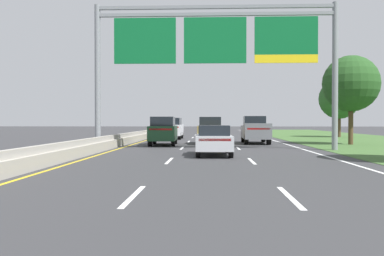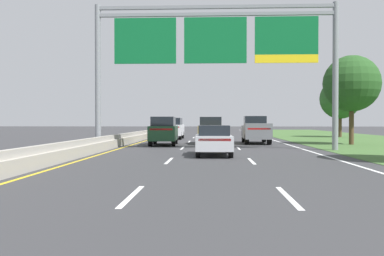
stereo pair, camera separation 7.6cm
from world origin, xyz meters
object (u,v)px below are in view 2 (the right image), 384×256
at_px(car_darkgreen_left_lane_suv, 164,130).
at_px(overhead_sign_gantry, 215,46).
at_px(car_gold_centre_lane_suv, 211,130).
at_px(car_white_left_lane_suv, 173,128).
at_px(pickup_truck_grey, 256,130).
at_px(roadside_tree_mid, 352,84).
at_px(car_silver_centre_lane_sedan, 214,140).
at_px(roadside_tree_far, 340,99).

bearing_deg(car_darkgreen_left_lane_suv, overhead_sign_gantry, -145.96).
xyz_separation_m(car_gold_centre_lane_suv, car_white_left_lane_suv, (-3.76, 8.74, 0.00)).
xyz_separation_m(overhead_sign_gantry, car_white_left_lane_suv, (-4.03, 15.96, -5.32)).
bearing_deg(pickup_truck_grey, car_white_left_lane_suv, 43.59).
height_order(car_darkgreen_left_lane_suv, roadside_tree_mid, roadside_tree_mid).
distance_m(car_silver_centre_lane_sedan, roadside_tree_mid, 15.26).
bearing_deg(car_white_left_lane_suv, car_gold_centre_lane_suv, -156.40).
height_order(pickup_truck_grey, roadside_tree_mid, roadside_tree_mid).
bearing_deg(car_white_left_lane_suv, car_darkgreen_left_lane_suv, -178.35).
bearing_deg(pickup_truck_grey, car_darkgreen_left_lane_suv, 111.81).
relative_size(pickup_truck_grey, car_white_left_lane_suv, 1.15).
relative_size(overhead_sign_gantry, roadside_tree_mid, 2.23).
distance_m(car_white_left_lane_suv, roadside_tree_far, 19.22).
relative_size(car_darkgreen_left_lane_suv, roadside_tree_far, 0.73).
bearing_deg(roadside_tree_mid, car_white_left_lane_suv, 146.16).
bearing_deg(pickup_truck_grey, roadside_tree_far, -37.71).
xyz_separation_m(overhead_sign_gantry, roadside_tree_mid, (10.36, 6.32, -1.80)).
xyz_separation_m(car_white_left_lane_suv, roadside_tree_far, (18.12, 5.56, 3.17)).
distance_m(overhead_sign_gantry, roadside_tree_mid, 12.27).
bearing_deg(pickup_truck_grey, car_gold_centre_lane_suv, 103.04).
distance_m(roadside_tree_mid, roadside_tree_far, 15.66).
bearing_deg(roadside_tree_mid, car_silver_centre_lane_sedan, -135.14).
bearing_deg(car_white_left_lane_suv, pickup_truck_grey, -136.86).
bearing_deg(car_darkgreen_left_lane_suv, roadside_tree_far, -49.39).
xyz_separation_m(overhead_sign_gantry, car_darkgreen_left_lane_suv, (-3.79, 5.27, -5.32)).
bearing_deg(car_white_left_lane_suv, roadside_tree_far, -72.60).
relative_size(pickup_truck_grey, car_gold_centre_lane_suv, 1.15).
distance_m(car_darkgreen_left_lane_suv, roadside_tree_far, 24.37).
height_order(overhead_sign_gantry, car_darkgreen_left_lane_suv, overhead_sign_gantry).
xyz_separation_m(car_gold_centre_lane_suv, roadside_tree_mid, (10.64, -0.91, 3.52)).
relative_size(overhead_sign_gantry, car_silver_centre_lane_sedan, 3.40).
height_order(car_white_left_lane_suv, roadside_tree_far, roadside_tree_far).
xyz_separation_m(roadside_tree_mid, roadside_tree_far, (3.73, 15.21, -0.35)).
relative_size(car_darkgreen_left_lane_suv, roadside_tree_mid, 0.70).
xyz_separation_m(pickup_truck_grey, roadside_tree_mid, (7.02, -1.69, 3.55)).
bearing_deg(car_silver_centre_lane_sedan, car_white_left_lane_suv, 10.31).
distance_m(car_gold_centre_lane_suv, roadside_tree_far, 20.51).
height_order(car_silver_centre_lane_sedan, roadside_tree_mid, roadside_tree_mid).
xyz_separation_m(overhead_sign_gantry, car_silver_centre_lane_sedan, (-0.11, -4.11, -5.60)).
distance_m(car_silver_centre_lane_sedan, car_darkgreen_left_lane_suv, 10.08).
xyz_separation_m(pickup_truck_grey, roadside_tree_far, (10.75, 13.51, 3.20)).
distance_m(overhead_sign_gantry, car_gold_centre_lane_suv, 8.98).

